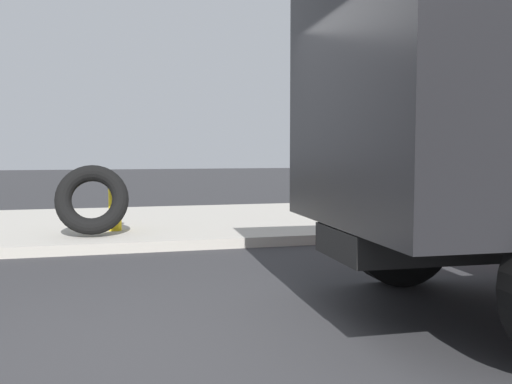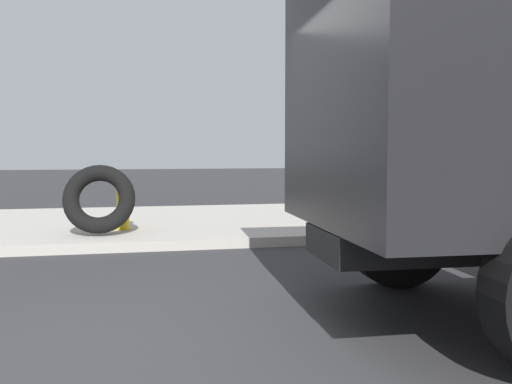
# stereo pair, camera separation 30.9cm
# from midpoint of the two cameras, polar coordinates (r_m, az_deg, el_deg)

# --- Properties ---
(ground_plane) EXTENTS (80.00, 80.00, 0.00)m
(ground_plane) POSITION_cam_midpoint_polar(r_m,az_deg,el_deg) (4.14, -10.39, -15.70)
(ground_plane) COLOR #2D2D30
(sidewalk_curb) EXTENTS (36.00, 5.00, 0.15)m
(sidewalk_curb) POSITION_cam_midpoint_polar(r_m,az_deg,el_deg) (10.47, -13.13, -3.21)
(sidewalk_curb) COLOR #ADA89E
(sidewalk_curb) RESTS_ON ground
(fire_hydrant) EXTENTS (0.23, 0.51, 0.83)m
(fire_hydrant) POSITION_cam_midpoint_polar(r_m,az_deg,el_deg) (9.17, -14.94, -1.03)
(fire_hydrant) COLOR yellow
(fire_hydrant) RESTS_ON sidewalk_curb
(loose_tire) EXTENTS (1.09, 0.67, 1.07)m
(loose_tire) POSITION_cam_midpoint_polar(r_m,az_deg,el_deg) (8.68, -17.14, -0.73)
(loose_tire) COLOR black
(loose_tire) RESTS_ON sidewalk_curb
(bare_tree) EXTENTS (1.36, 1.28, 4.81)m
(bare_tree) POSITION_cam_midpoint_polar(r_m,az_deg,el_deg) (11.13, 17.58, 9.72)
(bare_tree) COLOR #4C3823
(bare_tree) RESTS_ON sidewalk_curb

